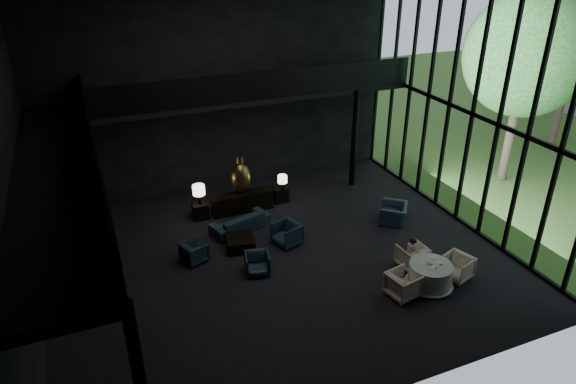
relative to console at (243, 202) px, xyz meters
name	(u,v)px	position (x,y,z in m)	size (l,w,h in m)	color
floor	(281,258)	(0.14, -3.52, -0.37)	(14.00, 12.00, 0.02)	black
wall_back	(222,90)	(0.14, 2.48, 3.63)	(14.00, 0.04, 8.00)	black
wall_front	(397,247)	(0.14, -9.52, 3.63)	(14.00, 0.04, 8.00)	black
wall_left	(11,183)	(-6.86, -3.52, 3.63)	(0.04, 12.00, 8.00)	black
curtain_wall	(473,114)	(7.09, -3.52, 3.63)	(0.20, 12.00, 8.00)	black
mezzanine_left	(56,176)	(-5.86, -3.52, 3.63)	(2.00, 12.00, 0.25)	black
mezzanine_back	(255,94)	(1.14, 1.48, 3.63)	(12.00, 2.00, 0.25)	black
railing_left	(94,148)	(-4.86, -3.52, 4.23)	(0.06, 12.00, 1.00)	black
railing_back	(264,85)	(1.14, 0.48, 4.23)	(12.00, 0.06, 1.00)	black
column_nw	(95,161)	(-4.86, 2.18, 1.63)	(0.24, 0.24, 4.00)	black
column_ne	(354,139)	(4.94, 0.48, 1.63)	(0.24, 0.24, 4.00)	black
tree_near	(527,55)	(11.14, -1.52, 4.86)	(4.80, 4.80, 7.65)	#382D23
console	(243,202)	(0.00, 0.00, 0.00)	(2.36, 0.54, 0.75)	black
bronze_urn	(240,177)	(0.00, 0.14, 0.99)	(0.77, 0.77, 1.43)	olive
side_table_left	(200,211)	(-1.60, 0.10, -0.08)	(0.54, 0.54, 0.59)	black
table_lamp_left	(199,191)	(-1.60, 0.06, 0.75)	(0.44, 0.44, 0.74)	black
side_table_right	(280,194)	(1.60, 0.20, -0.08)	(0.54, 0.54, 0.60)	black
table_lamp_right	(282,180)	(1.60, -0.05, 0.66)	(0.36, 0.36, 0.60)	black
sofa	(240,219)	(-0.51, -1.28, 0.04)	(2.15, 0.63, 0.84)	#1C2837
lounge_armchair_west	(194,251)	(-2.45, -2.59, -0.02)	(0.69, 0.65, 0.71)	#192D41
lounge_armchair_east	(287,232)	(0.65, -2.77, 0.08)	(0.89, 0.83, 0.92)	#14283D
lounge_armchair_south	(257,263)	(-0.82, -3.97, -0.02)	(0.69, 0.65, 0.71)	#152444
window_armchair	(394,211)	(4.79, -2.88, 0.07)	(1.02, 0.66, 0.89)	#14203B
coffee_table	(240,243)	(-0.88, -2.44, -0.17)	(0.90, 0.90, 0.40)	black
dining_table	(430,277)	(3.66, -6.55, -0.05)	(1.43, 1.43, 0.75)	white
dining_chair_north	(412,255)	(3.75, -5.50, 0.06)	(0.84, 0.78, 0.86)	beige
dining_chair_east	(457,266)	(4.65, -6.53, 0.06)	(0.85, 0.79, 0.87)	#BFAA99
dining_chair_west	(403,282)	(2.66, -6.63, 0.08)	(0.89, 0.83, 0.91)	#C0B097
child	(412,248)	(3.67, -5.58, 0.39)	(0.30, 0.30, 0.63)	#DEA6B0
plate_a	(431,267)	(3.57, -6.66, 0.38)	(0.24, 0.24, 0.01)	white
plate_b	(433,257)	(3.93, -6.27, 0.38)	(0.21, 0.21, 0.01)	white
saucer	(439,263)	(3.89, -6.58, 0.38)	(0.16, 0.16, 0.01)	white
coffee_cup	(441,263)	(3.92, -6.66, 0.42)	(0.09, 0.09, 0.07)	white
cereal_bowl	(430,263)	(3.64, -6.51, 0.42)	(0.18, 0.18, 0.09)	white
cream_pot	(436,267)	(3.67, -6.74, 0.41)	(0.06, 0.06, 0.06)	#99999E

